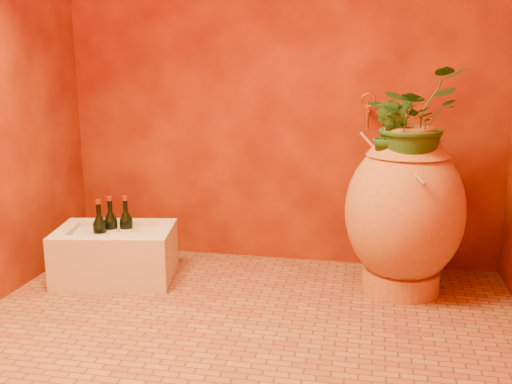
% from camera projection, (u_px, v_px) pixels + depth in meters
% --- Properties ---
extents(floor, '(2.50, 2.50, 0.00)m').
position_uv_depth(floor, '(241.00, 332.00, 2.49)').
color(floor, brown).
rests_on(floor, ground).
extents(wall_back, '(2.50, 0.02, 2.50)m').
position_uv_depth(wall_back, '(280.00, 44.00, 3.16)').
color(wall_back, '#510D04').
rests_on(wall_back, ground).
extents(amphora, '(0.77, 0.77, 0.85)m').
position_uv_depth(amphora, '(404.00, 211.00, 2.86)').
color(amphora, '#B77233').
rests_on(amphora, floor).
extents(stone_basin, '(0.67, 0.52, 0.29)m').
position_uv_depth(stone_basin, '(116.00, 255.00, 3.08)').
color(stone_basin, beige).
rests_on(stone_basin, floor).
extents(wine_bottle_a, '(0.07, 0.07, 0.30)m').
position_uv_depth(wine_bottle_a, '(100.00, 235.00, 3.00)').
color(wine_bottle_a, black).
rests_on(wine_bottle_a, stone_basin).
extents(wine_bottle_b, '(0.07, 0.07, 0.30)m').
position_uv_depth(wine_bottle_b, '(111.00, 231.00, 3.07)').
color(wine_bottle_b, black).
rests_on(wine_bottle_b, stone_basin).
extents(wine_bottle_c, '(0.07, 0.07, 0.30)m').
position_uv_depth(wine_bottle_c, '(127.00, 231.00, 3.08)').
color(wine_bottle_c, black).
rests_on(wine_bottle_c, stone_basin).
extents(wall_tap, '(0.08, 0.17, 0.18)m').
position_uv_depth(wall_tap, '(368.00, 109.00, 3.05)').
color(wall_tap, '#A97127').
rests_on(wall_tap, wall_back).
extents(plant_main, '(0.60, 0.61, 0.51)m').
position_uv_depth(plant_main, '(412.00, 121.00, 2.73)').
color(plant_main, '#1F4C1B').
rests_on(plant_main, amphora).
extents(plant_side, '(0.23, 0.23, 0.33)m').
position_uv_depth(plant_side, '(391.00, 135.00, 2.72)').
color(plant_side, '#1F4C1B').
rests_on(plant_side, amphora).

